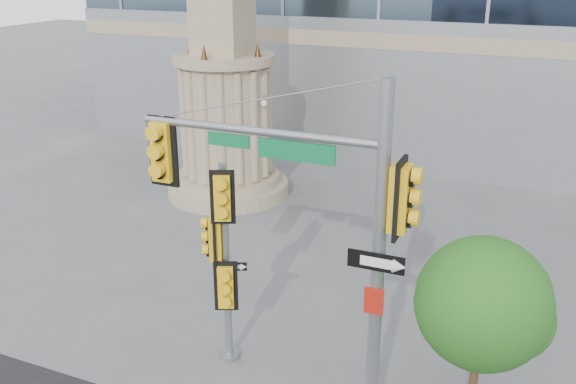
% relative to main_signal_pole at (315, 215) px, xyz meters
% --- Properties ---
extents(ground, '(120.00, 120.00, 0.00)m').
position_rel_main_signal_pole_xyz_m(ground, '(-1.22, 0.82, -4.04)').
color(ground, '#545456').
rests_on(ground, ground).
extents(monument, '(4.40, 4.40, 16.60)m').
position_rel_main_signal_pole_xyz_m(monument, '(-7.22, 9.82, 1.48)').
color(monument, '#988A67').
rests_on(monument, ground).
extents(main_signal_pole, '(5.07, 0.61, 6.52)m').
position_rel_main_signal_pole_xyz_m(main_signal_pole, '(0.00, 0.00, 0.00)').
color(main_signal_pole, slate).
rests_on(main_signal_pole, ground).
extents(secondary_signal_pole, '(0.84, 0.61, 4.47)m').
position_rel_main_signal_pole_xyz_m(secondary_signal_pole, '(-2.24, 0.63, -1.41)').
color(secondary_signal_pole, slate).
rests_on(secondary_signal_pole, ground).
extents(street_tree, '(2.44, 2.38, 3.80)m').
position_rel_main_signal_pole_xyz_m(street_tree, '(2.96, 0.67, -1.54)').
color(street_tree, '#988A67').
rests_on(street_tree, ground).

